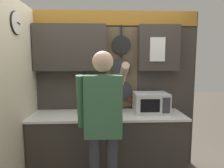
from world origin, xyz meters
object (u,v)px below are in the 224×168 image
object	(u,v)px
knife_block	(115,105)
utensil_crock	(88,107)
person	(103,118)
microwave	(151,103)

from	to	relation	value
knife_block	utensil_crock	distance (m)	0.36
utensil_crock	person	size ratio (longest dim) A/B	0.21
microwave	person	size ratio (longest dim) A/B	0.27
knife_block	person	xyz separation A→B (m)	(-0.16, -0.68, 0.02)
knife_block	person	bearing A→B (deg)	-103.25
microwave	knife_block	distance (m)	0.50
knife_block	utensil_crock	xyz separation A→B (m)	(-0.36, 0.00, -0.02)
utensil_crock	person	bearing A→B (deg)	-73.55
utensil_crock	person	world-z (taller)	person
knife_block	person	size ratio (longest dim) A/B	0.17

